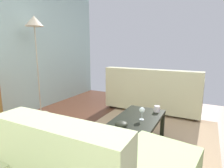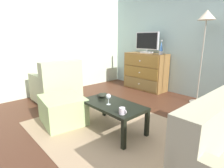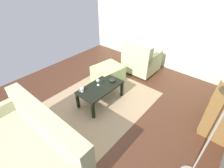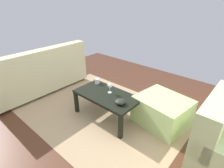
% 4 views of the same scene
% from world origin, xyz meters
% --- Properties ---
extents(ground_plane, '(5.20, 4.98, 0.05)m').
position_xyz_m(ground_plane, '(0.00, 0.00, -0.03)').
color(ground_plane, '#4F2C1D').
extents(wall_plain_left, '(0.12, 4.98, 2.76)m').
position_xyz_m(wall_plain_left, '(-2.36, 0.00, 1.38)').
color(wall_plain_left, silver).
rests_on(wall_plain_left, ground_plane).
extents(area_rug, '(2.60, 1.90, 0.01)m').
position_xyz_m(area_rug, '(0.20, -0.20, 0.00)').
color(area_rug, tan).
rests_on(area_rug, ground_plane).
extents(coffee_table, '(0.97, 0.52, 0.41)m').
position_xyz_m(coffee_table, '(0.06, -0.18, 0.36)').
color(coffee_table, black).
rests_on(coffee_table, ground_plane).
extents(wine_glass, '(0.07, 0.07, 0.16)m').
position_xyz_m(wine_glass, '(0.05, -0.25, 0.53)').
color(wine_glass, silver).
rests_on(wine_glass, coffee_table).
extents(mug, '(0.11, 0.08, 0.08)m').
position_xyz_m(mug, '(0.42, -0.35, 0.45)').
color(mug, silver).
rests_on(mug, coffee_table).
extents(bowl_decorative, '(0.14, 0.14, 0.06)m').
position_xyz_m(bowl_decorative, '(-0.26, -0.12, 0.44)').
color(bowl_decorative, black).
rests_on(bowl_decorative, coffee_table).
extents(couch_large, '(0.85, 1.85, 0.87)m').
position_xyz_m(couch_large, '(1.69, 0.04, 0.34)').
color(couch_large, '#332319').
rests_on(couch_large, ground_plane).
extents(armchair, '(0.80, 0.83, 0.89)m').
position_xyz_m(armchair, '(-1.58, -0.24, 0.35)').
color(armchair, '#332319').
rests_on(armchair, ground_plane).
extents(ottoman, '(0.78, 0.70, 0.42)m').
position_xyz_m(ottoman, '(-0.66, -0.60, 0.21)').
color(ottoman, '#B3D186').
rests_on(ottoman, ground_plane).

